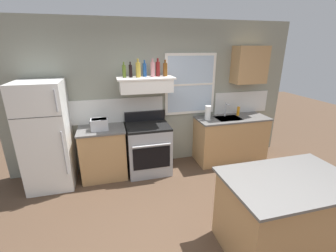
{
  "coord_description": "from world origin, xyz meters",
  "views": [
    {
      "loc": [
        -0.89,
        -1.96,
        2.24
      ],
      "look_at": [
        -0.05,
        1.2,
        1.1
      ],
      "focal_mm": 24.55,
      "sensor_mm": 36.0,
      "label": 1
    }
  ],
  "objects_px": {
    "bottle_red_label_wine": "(158,69)",
    "kitchen_island": "(284,214)",
    "bottle_champagne_gold_foil": "(138,70)",
    "stove_range": "(148,148)",
    "bottle_balsamic_dark": "(131,71)",
    "paper_towel_roll": "(208,113)",
    "bottle_olive_oil_square": "(124,71)",
    "bottle_amber_wine": "(165,69)",
    "dish_soap_bottle": "(238,111)",
    "refrigerator": "(46,136)",
    "bottle_rose_pink": "(153,69)",
    "bottle_blue_liqueur": "(145,70)",
    "toaster": "(100,124)"
  },
  "relations": [
    {
      "from": "stove_range",
      "to": "bottle_olive_oil_square",
      "type": "xyz_separation_m",
      "value": [
        -0.35,
        0.1,
        1.39
      ]
    },
    {
      "from": "bottle_blue_liqueur",
      "to": "dish_soap_bottle",
      "type": "distance_m",
      "value": 2.07
    },
    {
      "from": "stove_range",
      "to": "bottle_red_label_wine",
      "type": "xyz_separation_m",
      "value": [
        0.23,
        0.15,
        1.41
      ]
    },
    {
      "from": "bottle_champagne_gold_foil",
      "to": "bottle_blue_liqueur",
      "type": "bearing_deg",
      "value": 30.1
    },
    {
      "from": "bottle_balsamic_dark",
      "to": "stove_range",
      "type": "bearing_deg",
      "value": -26.33
    },
    {
      "from": "bottle_red_label_wine",
      "to": "dish_soap_bottle",
      "type": "distance_m",
      "value": 1.86
    },
    {
      "from": "bottle_amber_wine",
      "to": "kitchen_island",
      "type": "xyz_separation_m",
      "value": [
        0.81,
        -2.23,
        -1.4
      ]
    },
    {
      "from": "refrigerator",
      "to": "bottle_rose_pink",
      "type": "bearing_deg",
      "value": 3.01
    },
    {
      "from": "stove_range",
      "to": "paper_towel_roll",
      "type": "relative_size",
      "value": 4.04
    },
    {
      "from": "kitchen_island",
      "to": "bottle_olive_oil_square",
      "type": "bearing_deg",
      "value": 124.25
    },
    {
      "from": "bottle_olive_oil_square",
      "to": "bottle_red_label_wine",
      "type": "height_order",
      "value": "bottle_red_label_wine"
    },
    {
      "from": "bottle_red_label_wine",
      "to": "paper_towel_roll",
      "type": "distance_m",
      "value": 1.25
    },
    {
      "from": "refrigerator",
      "to": "kitchen_island",
      "type": "xyz_separation_m",
      "value": [
        2.81,
        -2.1,
        -0.42
      ]
    },
    {
      "from": "bottle_olive_oil_square",
      "to": "dish_soap_bottle",
      "type": "xyz_separation_m",
      "value": [
        2.23,
        0.03,
        -0.85
      ]
    },
    {
      "from": "stove_range",
      "to": "bottle_red_label_wine",
      "type": "bearing_deg",
      "value": 32.57
    },
    {
      "from": "bottle_champagne_gold_foil",
      "to": "bottle_red_label_wine",
      "type": "bearing_deg",
      "value": 11.7
    },
    {
      "from": "bottle_balsamic_dark",
      "to": "bottle_blue_liqueur",
      "type": "distance_m",
      "value": 0.24
    },
    {
      "from": "refrigerator",
      "to": "paper_towel_roll",
      "type": "bearing_deg",
      "value": 1.23
    },
    {
      "from": "bottle_red_label_wine",
      "to": "bottle_amber_wine",
      "type": "bearing_deg",
      "value": -16.17
    },
    {
      "from": "bottle_olive_oil_square",
      "to": "paper_towel_roll",
      "type": "bearing_deg",
      "value": -2.47
    },
    {
      "from": "bottle_blue_liqueur",
      "to": "dish_soap_bottle",
      "type": "height_order",
      "value": "bottle_blue_liqueur"
    },
    {
      "from": "bottle_blue_liqueur",
      "to": "bottle_amber_wine",
      "type": "xyz_separation_m",
      "value": [
        0.35,
        -0.03,
        0.0
      ]
    },
    {
      "from": "bottle_champagne_gold_foil",
      "to": "bottle_blue_liqueur",
      "type": "distance_m",
      "value": 0.14
    },
    {
      "from": "bottle_blue_liqueur",
      "to": "dish_soap_bottle",
      "type": "relative_size",
      "value": 1.54
    },
    {
      "from": "dish_soap_bottle",
      "to": "kitchen_island",
      "type": "xyz_separation_m",
      "value": [
        -0.72,
        -2.26,
        -0.54
      ]
    },
    {
      "from": "bottle_olive_oil_square",
      "to": "bottle_balsamic_dark",
      "type": "bearing_deg",
      "value": 8.54
    },
    {
      "from": "stove_range",
      "to": "dish_soap_bottle",
      "type": "height_order",
      "value": "same"
    },
    {
      "from": "bottle_champagne_gold_foil",
      "to": "dish_soap_bottle",
      "type": "relative_size",
      "value": 1.68
    },
    {
      "from": "bottle_balsamic_dark",
      "to": "dish_soap_bottle",
      "type": "bearing_deg",
      "value": 0.5
    },
    {
      "from": "bottle_champagne_gold_foil",
      "to": "dish_soap_bottle",
      "type": "height_order",
      "value": "bottle_champagne_gold_foil"
    },
    {
      "from": "bottle_olive_oil_square",
      "to": "dish_soap_bottle",
      "type": "bearing_deg",
      "value": 0.89
    },
    {
      "from": "bottle_olive_oil_square",
      "to": "bottle_amber_wine",
      "type": "bearing_deg",
      "value": 0.9
    },
    {
      "from": "toaster",
      "to": "bottle_champagne_gold_foil",
      "type": "height_order",
      "value": "bottle_champagne_gold_foil"
    },
    {
      "from": "bottle_red_label_wine",
      "to": "refrigerator",
      "type": "bearing_deg",
      "value": -174.78
    },
    {
      "from": "stove_range",
      "to": "bottle_blue_liqueur",
      "type": "relative_size",
      "value": 3.94
    },
    {
      "from": "stove_range",
      "to": "bottle_amber_wine",
      "type": "xyz_separation_m",
      "value": [
        0.36,
        0.11,
        1.4
      ]
    },
    {
      "from": "refrigerator",
      "to": "bottle_olive_oil_square",
      "type": "distance_m",
      "value": 1.63
    },
    {
      "from": "dish_soap_bottle",
      "to": "kitchen_island",
      "type": "distance_m",
      "value": 2.43
    },
    {
      "from": "stove_range",
      "to": "paper_towel_roll",
      "type": "height_order",
      "value": "paper_towel_roll"
    },
    {
      "from": "bottle_olive_oil_square",
      "to": "bottle_amber_wine",
      "type": "xyz_separation_m",
      "value": [
        0.7,
        0.01,
        0.01
      ]
    },
    {
      "from": "bottle_red_label_wine",
      "to": "kitchen_island",
      "type": "distance_m",
      "value": 2.83
    },
    {
      "from": "stove_range",
      "to": "paper_towel_roll",
      "type": "bearing_deg",
      "value": 1.83
    },
    {
      "from": "bottle_rose_pink",
      "to": "kitchen_island",
      "type": "relative_size",
      "value": 0.22
    },
    {
      "from": "bottle_balsamic_dark",
      "to": "kitchen_island",
      "type": "bearing_deg",
      "value": -57.87
    },
    {
      "from": "bottle_red_label_wine",
      "to": "kitchen_island",
      "type": "bearing_deg",
      "value": -67.67
    },
    {
      "from": "bottle_blue_liqueur",
      "to": "refrigerator",
      "type": "bearing_deg",
      "value": -174.17
    },
    {
      "from": "stove_range",
      "to": "bottle_red_label_wine",
      "type": "height_order",
      "value": "bottle_red_label_wine"
    },
    {
      "from": "bottle_rose_pink",
      "to": "dish_soap_bottle",
      "type": "relative_size",
      "value": 1.67
    },
    {
      "from": "bottle_olive_oil_square",
      "to": "paper_towel_roll",
      "type": "height_order",
      "value": "bottle_olive_oil_square"
    },
    {
      "from": "bottle_amber_wine",
      "to": "stove_range",
      "type": "bearing_deg",
      "value": -162.25
    }
  ]
}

